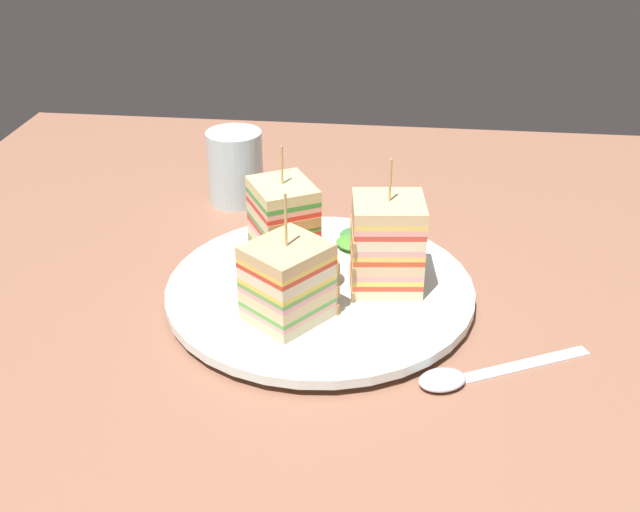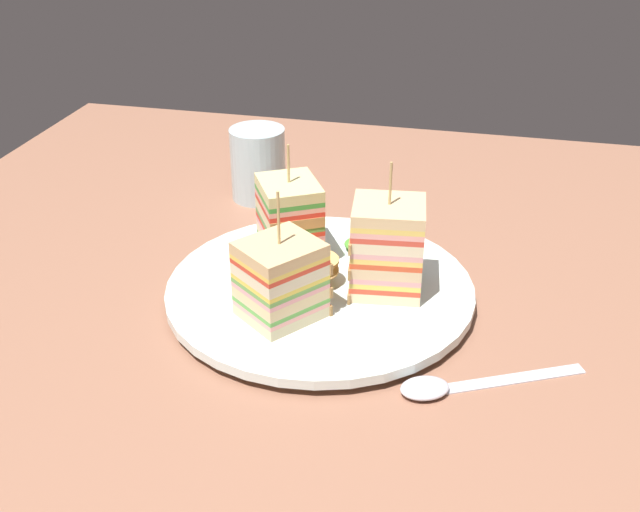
{
  "view_description": "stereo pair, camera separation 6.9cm",
  "coord_description": "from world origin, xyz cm",
  "px_view_note": "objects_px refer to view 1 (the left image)",
  "views": [
    {
      "loc": [
        6.9,
        -59.66,
        38.21
      ],
      "look_at": [
        0.0,
        0.0,
        4.61
      ],
      "focal_mm": 43.13,
      "sensor_mm": 36.0,
      "label": 1
    },
    {
      "loc": [
        13.67,
        -58.48,
        38.21
      ],
      "look_at": [
        0.0,
        0.0,
        4.61
      ],
      "focal_mm": 43.13,
      "sensor_mm": 36.0,
      "label": 2
    }
  ],
  "objects_px": {
    "sandwich_wedge_0": "(387,244)",
    "sandwich_wedge_2": "(288,282)",
    "drinking_glass": "(236,171)",
    "sandwich_wedge_1": "(284,222)",
    "plate": "(320,290)",
    "spoon": "(463,376)",
    "chip_pile": "(311,270)"
  },
  "relations": [
    {
      "from": "sandwich_wedge_0",
      "to": "drinking_glass",
      "type": "height_order",
      "value": "sandwich_wedge_0"
    },
    {
      "from": "plate",
      "to": "spoon",
      "type": "relative_size",
      "value": 1.92
    },
    {
      "from": "chip_pile",
      "to": "drinking_glass",
      "type": "relative_size",
      "value": 0.8
    },
    {
      "from": "sandwich_wedge_0",
      "to": "sandwich_wedge_2",
      "type": "xyz_separation_m",
      "value": [
        -0.08,
        -0.06,
        -0.01
      ]
    },
    {
      "from": "plate",
      "to": "drinking_glass",
      "type": "xyz_separation_m",
      "value": [
        -0.12,
        0.2,
        0.03
      ]
    },
    {
      "from": "sandwich_wedge_0",
      "to": "sandwich_wedge_2",
      "type": "bearing_deg",
      "value": 31.83
    },
    {
      "from": "plate",
      "to": "chip_pile",
      "type": "distance_m",
      "value": 0.02
    },
    {
      "from": "chip_pile",
      "to": "sandwich_wedge_0",
      "type": "bearing_deg",
      "value": 5.89
    },
    {
      "from": "plate",
      "to": "drinking_glass",
      "type": "height_order",
      "value": "drinking_glass"
    },
    {
      "from": "chip_pile",
      "to": "drinking_glass",
      "type": "xyz_separation_m",
      "value": [
        -0.11,
        0.2,
        0.01
      ]
    },
    {
      "from": "sandwich_wedge_0",
      "to": "drinking_glass",
      "type": "bearing_deg",
      "value": -53.93
    },
    {
      "from": "spoon",
      "to": "sandwich_wedge_1",
      "type": "bearing_deg",
      "value": -68.11
    },
    {
      "from": "sandwich_wedge_0",
      "to": "sandwich_wedge_1",
      "type": "height_order",
      "value": "sandwich_wedge_0"
    },
    {
      "from": "plate",
      "to": "sandwich_wedge_1",
      "type": "relative_size",
      "value": 2.43
    },
    {
      "from": "sandwich_wedge_1",
      "to": "spoon",
      "type": "bearing_deg",
      "value": 18.65
    },
    {
      "from": "plate",
      "to": "drinking_glass",
      "type": "relative_size",
      "value": 3.35
    },
    {
      "from": "chip_pile",
      "to": "drinking_glass",
      "type": "height_order",
      "value": "drinking_glass"
    },
    {
      "from": "plate",
      "to": "spoon",
      "type": "bearing_deg",
      "value": -39.76
    },
    {
      "from": "sandwich_wedge_1",
      "to": "chip_pile",
      "type": "relative_size",
      "value": 1.74
    },
    {
      "from": "plate",
      "to": "chip_pile",
      "type": "bearing_deg",
      "value": 177.64
    },
    {
      "from": "sandwich_wedge_0",
      "to": "sandwich_wedge_2",
      "type": "distance_m",
      "value": 0.1
    },
    {
      "from": "sandwich_wedge_1",
      "to": "chip_pile",
      "type": "xyz_separation_m",
      "value": [
        0.03,
        -0.04,
        -0.02
      ]
    },
    {
      "from": "sandwich_wedge_0",
      "to": "chip_pile",
      "type": "xyz_separation_m",
      "value": [
        -0.07,
        -0.01,
        -0.03
      ]
    },
    {
      "from": "drinking_glass",
      "to": "sandwich_wedge_2",
      "type": "bearing_deg",
      "value": -68.82
    },
    {
      "from": "sandwich_wedge_2",
      "to": "sandwich_wedge_1",
      "type": "bearing_deg",
      "value": 48.65
    },
    {
      "from": "plate",
      "to": "sandwich_wedge_0",
      "type": "bearing_deg",
      "value": 7.04
    },
    {
      "from": "sandwich_wedge_0",
      "to": "spoon",
      "type": "bearing_deg",
      "value": 114.46
    },
    {
      "from": "sandwich_wedge_0",
      "to": "chip_pile",
      "type": "relative_size",
      "value": 1.84
    },
    {
      "from": "spoon",
      "to": "drinking_glass",
      "type": "xyz_separation_m",
      "value": [
        -0.25,
        0.31,
        0.03
      ]
    },
    {
      "from": "sandwich_wedge_0",
      "to": "chip_pile",
      "type": "distance_m",
      "value": 0.07
    },
    {
      "from": "sandwich_wedge_1",
      "to": "sandwich_wedge_2",
      "type": "relative_size",
      "value": 1.0
    },
    {
      "from": "sandwich_wedge_1",
      "to": "chip_pile",
      "type": "height_order",
      "value": "sandwich_wedge_1"
    }
  ]
}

